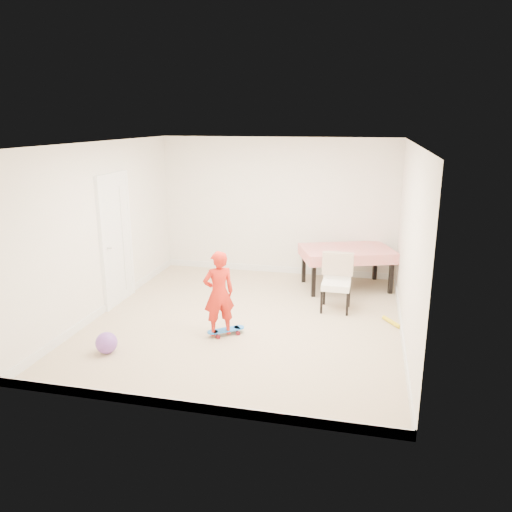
% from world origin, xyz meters
% --- Properties ---
extents(ground, '(5.00, 5.00, 0.00)m').
position_xyz_m(ground, '(0.00, 0.00, 0.00)').
color(ground, tan).
rests_on(ground, ground).
extents(ceiling, '(4.50, 5.00, 0.04)m').
position_xyz_m(ceiling, '(0.00, 0.00, 2.58)').
color(ceiling, white).
rests_on(ceiling, wall_back).
extents(wall_back, '(4.50, 0.04, 2.60)m').
position_xyz_m(wall_back, '(0.00, 2.48, 1.30)').
color(wall_back, white).
rests_on(wall_back, ground).
extents(wall_front, '(4.50, 0.04, 2.60)m').
position_xyz_m(wall_front, '(0.00, -2.48, 1.30)').
color(wall_front, white).
rests_on(wall_front, ground).
extents(wall_left, '(0.04, 5.00, 2.60)m').
position_xyz_m(wall_left, '(-2.23, 0.00, 1.30)').
color(wall_left, white).
rests_on(wall_left, ground).
extents(wall_right, '(0.04, 5.00, 2.60)m').
position_xyz_m(wall_right, '(2.23, 0.00, 1.30)').
color(wall_right, white).
rests_on(wall_right, ground).
extents(door, '(0.11, 0.94, 2.11)m').
position_xyz_m(door, '(-2.22, 0.30, 1.02)').
color(door, white).
rests_on(door, ground).
extents(baseboard_back, '(4.50, 0.02, 0.12)m').
position_xyz_m(baseboard_back, '(0.00, 2.49, 0.06)').
color(baseboard_back, white).
rests_on(baseboard_back, ground).
extents(baseboard_front, '(4.50, 0.02, 0.12)m').
position_xyz_m(baseboard_front, '(0.00, -2.49, 0.06)').
color(baseboard_front, white).
rests_on(baseboard_front, ground).
extents(baseboard_left, '(0.02, 5.00, 0.12)m').
position_xyz_m(baseboard_left, '(-2.24, 0.00, 0.06)').
color(baseboard_left, white).
rests_on(baseboard_left, ground).
extents(baseboard_right, '(0.02, 5.00, 0.12)m').
position_xyz_m(baseboard_right, '(2.24, 0.00, 0.06)').
color(baseboard_right, white).
rests_on(baseboard_right, ground).
extents(dining_table, '(1.78, 1.44, 0.72)m').
position_xyz_m(dining_table, '(1.36, 1.85, 0.36)').
color(dining_table, '#AD0912').
rests_on(dining_table, ground).
extents(dining_chair, '(0.50, 0.58, 0.90)m').
position_xyz_m(dining_chair, '(1.27, 0.71, 0.45)').
color(dining_chair, silver).
rests_on(dining_chair, ground).
extents(skateboard, '(0.55, 0.48, 0.08)m').
position_xyz_m(skateboard, '(-0.15, -0.58, 0.04)').
color(skateboard, blue).
rests_on(skateboard, ground).
extents(child, '(0.52, 0.47, 1.19)m').
position_xyz_m(child, '(-0.23, -0.64, 0.59)').
color(child, red).
rests_on(child, ground).
extents(balloon, '(0.28, 0.28, 0.28)m').
position_xyz_m(balloon, '(-1.49, -1.46, 0.14)').
color(balloon, purple).
rests_on(balloon, ground).
extents(foam_toy, '(0.27, 0.37, 0.06)m').
position_xyz_m(foam_toy, '(2.12, 0.33, 0.03)').
color(foam_toy, yellow).
rests_on(foam_toy, ground).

